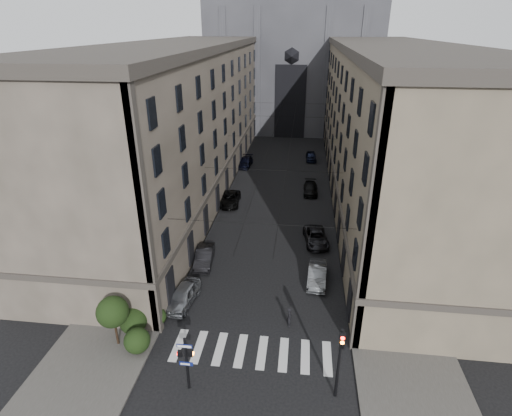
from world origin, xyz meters
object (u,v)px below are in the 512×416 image
at_px(car_left_midnear, 204,257).
at_px(car_left_far, 245,162).
at_px(car_left_near, 183,295).
at_px(car_right_far, 311,156).
at_px(car_left_midfar, 230,199).
at_px(pedestrian_signal_left, 186,360).
at_px(car_right_midnear, 316,237).
at_px(car_right_near, 317,274).
at_px(gothic_tower, 294,41).
at_px(pedestrian, 289,317).
at_px(traffic_light_right, 340,356).
at_px(car_right_midfar, 310,189).

height_order(car_left_midnear, car_left_far, car_left_midnear).
height_order(car_left_near, car_right_far, car_left_near).
bearing_deg(car_left_midfar, pedestrian_signal_left, -88.74).
distance_m(car_left_midnear, car_right_midnear, 11.86).
bearing_deg(car_right_near, car_left_far, 112.79).
distance_m(car_left_near, car_right_near, 11.74).
distance_m(gothic_tower, car_left_midnear, 61.91).
bearing_deg(car_left_midfar, car_left_near, -94.39).
xyz_separation_m(car_left_midfar, pedestrian, (8.45, -21.71, 0.09)).
relative_size(car_left_far, car_right_midnear, 0.98).
bearing_deg(car_left_midfar, traffic_light_right, -71.11).
bearing_deg(car_left_far, car_left_midnear, -85.95).
relative_size(car_left_far, car_right_far, 1.15).
distance_m(gothic_tower, car_left_midfar, 48.73).
bearing_deg(pedestrian, car_right_near, -27.84).
bearing_deg(car_left_near, pedestrian_signal_left, -64.00).
bearing_deg(traffic_light_right, pedestrian_signal_left, -177.36).
bearing_deg(pedestrian_signal_left, car_right_midfar, 76.89).
xyz_separation_m(car_left_near, car_right_midfar, (10.40, 24.98, -0.10)).
relative_size(traffic_light_right, car_left_near, 1.15).
distance_m(gothic_tower, car_left_near, 67.79).
height_order(traffic_light_right, car_right_far, traffic_light_right).
relative_size(car_right_near, pedestrian, 2.81).
bearing_deg(car_right_midfar, car_left_near, -113.17).
bearing_deg(car_right_midnear, car_left_far, 107.05).
height_order(car_left_near, car_left_far, car_left_near).
bearing_deg(car_right_far, car_left_midfar, -119.95).
bearing_deg(gothic_tower, pedestrian, -87.87).
relative_size(car_left_midnear, car_right_near, 1.00).
distance_m(car_left_near, car_left_midfar, 20.08).
height_order(gothic_tower, pedestrian, gothic_tower).
distance_m(car_right_near, pedestrian, 6.42).
height_order(pedestrian_signal_left, car_left_near, pedestrian_signal_left).
distance_m(car_right_midfar, car_right_far, 14.64).
relative_size(gothic_tower, car_right_midnear, 11.78).
relative_size(car_right_near, car_right_midnear, 0.92).
bearing_deg(pedestrian, car_left_midnear, 39.51).
bearing_deg(car_left_midfar, pedestrian, -72.42).
bearing_deg(car_left_far, pedestrian, -73.22).
bearing_deg(car_right_midfar, gothic_tower, 95.38).
relative_size(pedestrian_signal_left, car_left_midfar, 0.78).
bearing_deg(car_right_midfar, pedestrian_signal_left, -103.68).
xyz_separation_m(pedestrian_signal_left, traffic_light_right, (9.11, 0.42, 0.97)).
height_order(traffic_light_right, car_left_far, traffic_light_right).
distance_m(pedestrian_signal_left, traffic_light_right, 9.18).
relative_size(gothic_tower, pedestrian, 36.14).
bearing_deg(car_right_far, gothic_tower, 97.53).
bearing_deg(car_left_midfar, car_right_near, -59.53).
xyz_separation_m(traffic_light_right, car_left_near, (-11.80, 7.71, -2.52)).
distance_m(car_left_midfar, car_right_midfar, 11.28).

